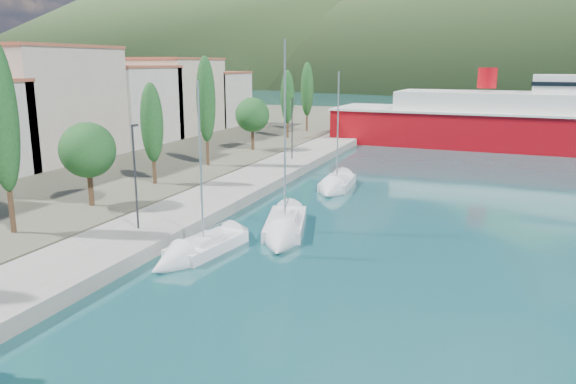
% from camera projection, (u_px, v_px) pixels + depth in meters
% --- Properties ---
extents(ground, '(1400.00, 1400.00, 0.00)m').
position_uv_depth(ground, '(451.00, 109.00, 127.60)').
color(ground, '#174C50').
extents(quay, '(5.00, 88.00, 0.80)m').
position_uv_depth(quay, '(235.00, 189.00, 44.75)').
color(quay, gray).
rests_on(quay, ground).
extents(town_buildings, '(9.20, 69.20, 11.30)m').
position_uv_depth(town_buildings, '(88.00, 107.00, 61.39)').
color(town_buildings, beige).
rests_on(town_buildings, land_strip).
extents(tree_row, '(3.84, 64.06, 10.92)m').
position_uv_depth(tree_row, '(193.00, 116.00, 50.40)').
color(tree_row, '#47301E').
rests_on(tree_row, land_strip).
extents(lamp_posts, '(0.15, 48.82, 6.06)m').
position_uv_depth(lamp_posts, '(149.00, 169.00, 33.39)').
color(lamp_posts, '#2D2D33').
rests_on(lamp_posts, quay).
extents(sailboat_near, '(3.16, 7.33, 10.19)m').
position_uv_depth(sailboat_near, '(187.00, 255.00, 29.78)').
color(sailboat_near, silver).
rests_on(sailboat_near, ground).
extents(sailboat_mid, '(4.54, 9.00, 12.53)m').
position_uv_depth(sailboat_mid, '(282.00, 234.00, 33.36)').
color(sailboat_mid, silver).
rests_on(sailboat_mid, ground).
extents(sailboat_far, '(2.81, 7.30, 10.51)m').
position_uv_depth(sailboat_far, '(333.00, 188.00, 45.77)').
color(sailboat_far, silver).
rests_on(sailboat_far, ground).
extents(ferry, '(52.04, 13.59, 10.24)m').
position_uv_depth(ferry, '(548.00, 124.00, 67.39)').
color(ferry, '#A30710').
rests_on(ferry, ground).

